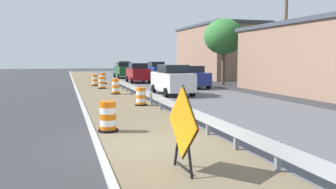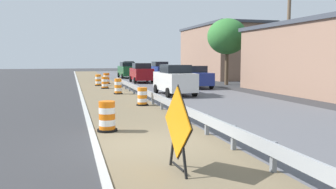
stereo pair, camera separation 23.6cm
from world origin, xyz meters
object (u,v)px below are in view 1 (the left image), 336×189
car_lead_far_lane (138,73)px  car_trailing_far_lane (123,70)px  car_mid_far_lane (124,67)px  warning_sign_diamond (182,126)px  utility_pole_near (285,29)px  traffic_barrel_mid (116,87)px  traffic_barrel_farther (95,81)px  car_distant_a (192,77)px  car_lead_near_lane (172,80)px  traffic_barrel_close (141,97)px  traffic_barrel_far (102,83)px  traffic_barrel_nearest (108,118)px  car_trailing_near_lane (156,71)px  traffic_barrel_farthest (103,79)px

car_lead_far_lane → car_trailing_far_lane: size_ratio=0.88×
car_trailing_far_lane → car_mid_far_lane: bearing=-10.8°
warning_sign_diamond → car_trailing_far_lane: 38.11m
warning_sign_diamond → utility_pole_near: 19.24m
traffic_barrel_mid → car_lead_far_lane: 11.89m
traffic_barrel_farther → car_mid_far_lane: car_mid_far_lane is taller
car_trailing_far_lane → car_distant_a: size_ratio=1.01×
car_lead_near_lane → car_distant_a: (3.37, 5.25, -0.09)m
warning_sign_diamond → traffic_barrel_close: 11.32m
traffic_barrel_farther → car_lead_far_lane: car_lead_far_lane is taller
traffic_barrel_far → traffic_barrel_farther: bearing=95.6°
traffic_barrel_nearest → utility_pole_near: utility_pole_near is taller
car_trailing_near_lane → traffic_barrel_farther: bearing=-46.9°
car_lead_near_lane → car_distant_a: size_ratio=0.96×
traffic_barrel_farther → car_trailing_far_lane: 12.93m
car_trailing_near_lane → car_distant_a: 11.82m
traffic_barrel_far → car_mid_far_lane: (7.55, 34.71, 0.56)m
warning_sign_diamond → utility_pole_near: bearing=-134.6°
traffic_barrel_farther → car_lead_far_lane: (4.71, 3.16, 0.55)m
utility_pole_near → car_mid_far_lane: bearing=95.9°
utility_pole_near → warning_sign_diamond: bearing=-131.2°
warning_sign_diamond → car_distant_a: (8.08, 21.33, -0.10)m
car_distant_a → car_lead_near_lane: bearing=-31.2°
warning_sign_diamond → car_lead_near_lane: 16.76m
traffic_barrel_close → car_distant_a: size_ratio=0.21×
traffic_barrel_mid → utility_pole_near: size_ratio=0.12×
traffic_barrel_nearest → car_mid_far_lane: car_mid_far_lane is taller
warning_sign_diamond → traffic_barrel_mid: (0.96, 17.69, -0.56)m
traffic_barrel_nearest → car_distant_a: size_ratio=0.22×
traffic_barrel_farther → car_mid_far_lane: 32.45m
traffic_barrel_farther → traffic_barrel_close: bearing=-85.0°
traffic_barrel_nearest → warning_sign_diamond: bearing=-77.4°
traffic_barrel_close → traffic_barrel_mid: traffic_barrel_mid is taller
traffic_barrel_farther → car_distant_a: (7.92, -4.41, 0.49)m
utility_pole_near → traffic_barrel_far: bearing=145.3°
traffic_barrel_close → traffic_barrel_farther: bearing=95.0°
traffic_barrel_farthest → car_trailing_far_lane: (3.62, 9.89, 0.55)m
warning_sign_diamond → traffic_barrel_nearest: bearing=-80.8°
car_trailing_near_lane → car_mid_far_lane: (0.04, 24.06, -0.07)m
car_distant_a → traffic_barrel_far: bearing=-97.2°
traffic_barrel_farthest → car_lead_near_lane: 12.38m
traffic_barrel_nearest → traffic_barrel_mid: (2.05, 12.79, 0.02)m
traffic_barrel_nearest → car_trailing_far_lane: bearing=79.9°
car_trailing_far_lane → utility_pole_near: utility_pole_near is taller
car_distant_a → utility_pole_near: utility_pole_near is taller
car_lead_near_lane → car_mid_far_lane: 41.27m
warning_sign_diamond → car_trailing_near_lane: size_ratio=0.45×
warning_sign_diamond → traffic_barrel_farther: bearing=-93.8°
warning_sign_diamond → car_mid_far_lane: 57.78m
traffic_barrel_far → utility_pole_near: bearing=-34.7°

